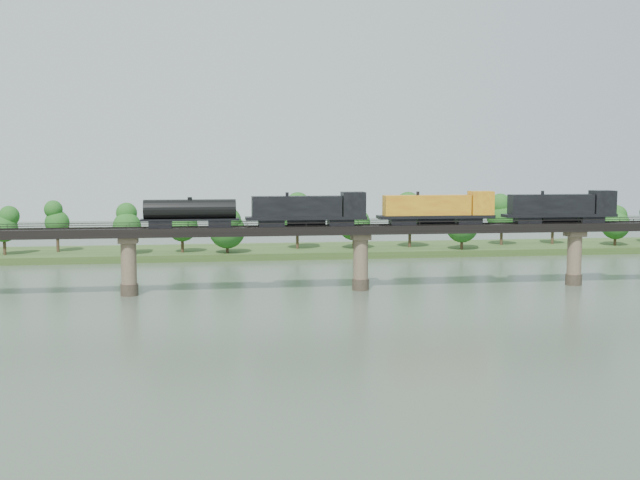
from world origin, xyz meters
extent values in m
plane|color=#3A4939|center=(0.00, 0.00, 0.00)|extent=(400.00, 400.00, 0.00)
cube|color=#2F4B1E|center=(0.00, 85.00, 0.80)|extent=(300.00, 24.00, 1.60)
cylinder|color=#473A2D|center=(-40.00, 30.00, 1.00)|extent=(3.00, 3.00, 2.00)
cylinder|color=#79634F|center=(-40.00, 30.00, 5.50)|extent=(2.60, 2.60, 9.00)
cube|color=#79634F|center=(-40.00, 30.00, 9.50)|extent=(3.20, 3.20, 1.00)
cylinder|color=#473A2D|center=(0.00, 30.00, 1.00)|extent=(3.00, 3.00, 2.00)
cylinder|color=#79634F|center=(0.00, 30.00, 5.50)|extent=(2.60, 2.60, 9.00)
cube|color=#79634F|center=(0.00, 30.00, 9.50)|extent=(3.20, 3.20, 1.00)
cylinder|color=#473A2D|center=(40.00, 30.00, 1.00)|extent=(3.00, 3.00, 2.00)
cylinder|color=#79634F|center=(40.00, 30.00, 5.50)|extent=(2.60, 2.60, 9.00)
cube|color=#79634F|center=(40.00, 30.00, 9.50)|extent=(3.20, 3.20, 1.00)
cube|color=black|center=(0.00, 30.00, 10.75)|extent=(220.00, 5.00, 1.50)
cube|color=black|center=(0.00, 29.25, 11.58)|extent=(220.00, 0.12, 0.16)
cube|color=black|center=(0.00, 30.75, 11.58)|extent=(220.00, 0.12, 0.16)
cube|color=black|center=(0.00, 27.60, 12.20)|extent=(220.00, 0.10, 0.10)
cube|color=black|center=(0.00, 32.40, 12.20)|extent=(220.00, 0.10, 0.10)
cube|color=black|center=(0.00, 27.60, 11.85)|extent=(0.08, 0.08, 0.70)
cube|color=black|center=(0.00, 32.40, 11.85)|extent=(0.08, 0.08, 0.70)
cylinder|color=#382619|center=(-71.77, 79.88, 3.24)|extent=(0.70, 0.70, 3.27)
sphere|color=#164D16|center=(-71.77, 79.88, 7.60)|extent=(6.20, 6.20, 6.20)
sphere|color=#164D16|center=(-71.77, 79.88, 10.32)|extent=(4.65, 4.65, 4.65)
cylinder|color=#382619|center=(-60.94, 84.18, 3.46)|extent=(0.70, 0.70, 3.71)
sphere|color=#164D16|center=(-60.94, 84.18, 8.41)|extent=(5.67, 5.67, 5.67)
sphere|color=#164D16|center=(-60.94, 84.18, 11.50)|extent=(4.25, 4.25, 4.25)
cylinder|color=#382619|center=(-44.43, 76.31, 3.35)|extent=(0.70, 0.70, 3.51)
sphere|color=#164D16|center=(-44.43, 76.31, 8.03)|extent=(6.31, 6.31, 6.31)
sphere|color=#164D16|center=(-44.43, 76.31, 10.96)|extent=(4.73, 4.73, 4.73)
cylinder|color=#382619|center=(-32.24, 78.84, 3.27)|extent=(0.70, 0.70, 3.34)
sphere|color=#164D16|center=(-32.24, 78.84, 7.73)|extent=(7.18, 7.18, 7.18)
sphere|color=#164D16|center=(-32.24, 78.84, 10.52)|extent=(5.39, 5.39, 5.39)
cylinder|color=#382619|center=(-22.01, 76.15, 3.01)|extent=(0.70, 0.70, 2.83)
sphere|color=#164D16|center=(-22.01, 76.15, 6.78)|extent=(8.26, 8.26, 8.26)
sphere|color=#164D16|center=(-22.01, 76.15, 9.14)|extent=(6.19, 6.19, 6.19)
cylinder|color=#382619|center=(-5.04, 82.68, 3.58)|extent=(0.70, 0.70, 3.96)
sphere|color=#164D16|center=(-5.04, 82.68, 8.87)|extent=(8.07, 8.07, 8.07)
sphere|color=#164D16|center=(-5.04, 82.68, 12.17)|extent=(6.05, 6.05, 6.05)
cylinder|color=#382619|center=(8.52, 81.14, 3.23)|extent=(0.70, 0.70, 3.27)
sphere|color=#164D16|center=(8.52, 81.14, 7.59)|extent=(8.03, 8.03, 8.03)
sphere|color=#164D16|center=(8.52, 81.14, 10.31)|extent=(6.02, 6.02, 6.02)
cylinder|color=#382619|center=(22.65, 82.31, 3.56)|extent=(0.70, 0.70, 3.92)
sphere|color=#164D16|center=(22.65, 82.31, 8.79)|extent=(8.29, 8.29, 8.29)
sphere|color=#164D16|center=(22.65, 82.31, 12.05)|extent=(6.21, 6.21, 6.21)
cylinder|color=#382619|center=(33.59, 75.35, 3.11)|extent=(0.70, 0.70, 3.02)
sphere|color=#164D16|center=(33.59, 75.35, 7.15)|extent=(7.74, 7.74, 7.74)
sphere|color=#164D16|center=(33.59, 75.35, 9.67)|extent=(5.80, 5.80, 5.80)
cylinder|color=#382619|center=(46.81, 84.03, 3.50)|extent=(0.70, 0.70, 3.80)
sphere|color=#164D16|center=(46.81, 84.03, 8.56)|extent=(7.47, 7.47, 7.47)
sphere|color=#164D16|center=(46.81, 84.03, 11.73)|extent=(5.60, 5.60, 5.60)
cylinder|color=#382619|center=(60.48, 84.26, 3.29)|extent=(0.70, 0.70, 3.38)
sphere|color=#164D16|center=(60.48, 84.26, 7.80)|extent=(6.23, 6.23, 6.23)
sphere|color=#164D16|center=(60.48, 84.26, 10.62)|extent=(4.67, 4.67, 4.67)
cylinder|color=#382619|center=(74.35, 78.39, 2.99)|extent=(0.70, 0.70, 2.77)
sphere|color=#164D16|center=(74.35, 78.39, 6.68)|extent=(7.04, 7.04, 7.04)
sphere|color=#164D16|center=(74.35, 78.39, 8.99)|extent=(5.28, 5.28, 5.28)
cube|color=black|center=(42.92, 30.00, 12.11)|extent=(4.43, 2.66, 1.22)
cube|color=black|center=(30.74, 30.00, 12.11)|extent=(4.43, 2.66, 1.22)
cube|color=black|center=(36.83, 30.00, 12.88)|extent=(21.04, 3.32, 0.55)
cube|color=black|center=(35.17, 30.00, 14.93)|extent=(15.50, 2.99, 3.54)
cube|color=black|center=(45.13, 30.00, 15.27)|extent=(3.99, 3.32, 4.21)
cylinder|color=black|center=(36.83, 30.00, 12.28)|extent=(6.64, 1.55, 1.55)
cube|color=black|center=(19.66, 30.00, 12.11)|extent=(4.43, 2.66, 1.22)
cube|color=black|center=(7.48, 30.00, 12.11)|extent=(4.43, 2.66, 1.22)
cube|color=black|center=(13.57, 30.00, 12.88)|extent=(21.04, 3.32, 0.55)
cube|color=gold|center=(11.91, 30.00, 14.93)|extent=(15.50, 2.99, 3.54)
cube|color=gold|center=(21.88, 30.00, 15.27)|extent=(3.99, 3.32, 4.21)
cylinder|color=black|center=(13.57, 30.00, 12.28)|extent=(6.64, 1.55, 1.55)
cube|color=black|center=(-3.59, 30.00, 12.11)|extent=(4.43, 2.66, 1.22)
cube|color=black|center=(-15.77, 30.00, 12.11)|extent=(4.43, 2.66, 1.22)
cube|color=black|center=(-9.68, 30.00, 12.88)|extent=(21.04, 3.32, 0.55)
cube|color=black|center=(-11.34, 30.00, 14.93)|extent=(15.50, 2.99, 3.54)
cube|color=black|center=(-1.38, 30.00, 15.27)|extent=(3.99, 3.32, 4.21)
cylinder|color=black|center=(-9.68, 30.00, 12.28)|extent=(6.64, 1.55, 1.55)
cube|color=black|center=(-24.63, 30.00, 12.11)|extent=(3.88, 2.44, 1.22)
cube|color=black|center=(-34.60, 30.00, 12.11)|extent=(3.88, 2.44, 1.22)
cube|color=black|center=(-29.61, 30.00, 12.83)|extent=(16.61, 2.66, 0.33)
cylinder|color=black|center=(-29.61, 30.00, 14.60)|extent=(15.50, 3.32, 3.32)
cylinder|color=black|center=(-29.61, 30.00, 16.37)|extent=(0.78, 0.78, 0.55)
camera|label=1|loc=(-27.44, -107.72, 23.06)|focal=45.00mm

